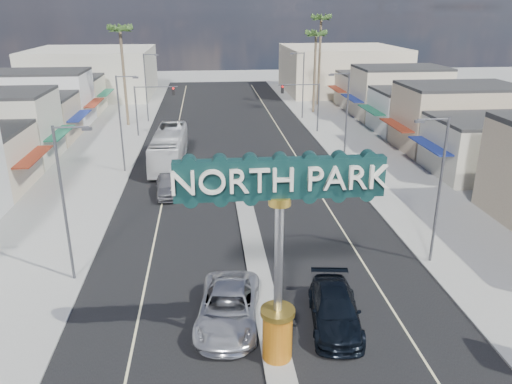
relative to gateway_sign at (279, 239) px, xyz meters
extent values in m
plane|color=gray|center=(0.00, 28.02, -5.93)|extent=(160.00, 160.00, 0.00)
cube|color=black|center=(0.00, 28.02, -5.92)|extent=(20.00, 120.00, 0.01)
cube|color=gray|center=(0.00, 12.02, -5.85)|extent=(1.30, 30.00, 0.16)
cube|color=gray|center=(-14.00, 28.02, -5.87)|extent=(8.00, 120.00, 0.12)
cube|color=gray|center=(14.00, 28.02, -5.87)|extent=(8.00, 120.00, 0.12)
cube|color=beige|center=(-24.00, 41.02, -2.93)|extent=(12.00, 42.00, 6.00)
cube|color=#B7B29E|center=(24.00, 41.02, -2.93)|extent=(12.00, 42.00, 6.00)
cube|color=#B7B29E|center=(-22.00, 73.02, -1.93)|extent=(20.00, 20.00, 8.00)
cube|color=beige|center=(22.00, 73.02, -1.93)|extent=(20.00, 20.00, 8.00)
cylinder|color=#B8510E|center=(0.00, 0.02, -4.67)|extent=(1.30, 1.30, 2.20)
cylinder|color=gold|center=(0.00, 0.02, -3.44)|extent=(1.50, 1.50, 0.25)
cylinder|color=#B7B7BC|center=(0.00, 0.02, -0.92)|extent=(0.36, 0.36, 4.80)
cylinder|color=gold|center=(0.00, 0.02, 1.66)|extent=(0.90, 0.90, 0.35)
cube|color=#0D2928|center=(0.00, 0.02, 2.58)|extent=(8.20, 0.50, 1.60)
cylinder|color=#47474C|center=(-11.00, 42.02, -2.93)|extent=(0.18, 0.18, 6.00)
cylinder|color=#47474C|center=(-8.50, 42.02, -0.03)|extent=(5.00, 0.12, 0.12)
cube|color=black|center=(-6.50, 42.02, -0.53)|extent=(0.32, 0.32, 1.00)
sphere|color=red|center=(-6.50, 41.84, -0.21)|extent=(0.22, 0.22, 0.22)
cylinder|color=#47474C|center=(11.00, 42.02, -2.93)|extent=(0.18, 0.18, 6.00)
cylinder|color=#47474C|center=(8.50, 42.02, -0.03)|extent=(5.00, 0.12, 0.12)
cube|color=black|center=(6.50, 42.02, -0.53)|extent=(0.32, 0.32, 1.00)
sphere|color=red|center=(6.50, 41.84, -0.21)|extent=(0.22, 0.22, 0.22)
cylinder|color=#47474C|center=(-10.60, 8.02, -1.43)|extent=(0.16, 0.16, 9.00)
cylinder|color=#47474C|center=(-9.70, 8.02, 2.97)|extent=(1.80, 0.10, 0.10)
cube|color=#47474C|center=(-8.90, 8.02, 2.87)|extent=(0.50, 0.22, 0.15)
cylinder|color=#47474C|center=(-10.60, 28.02, -1.43)|extent=(0.16, 0.16, 9.00)
cylinder|color=#47474C|center=(-9.70, 28.02, 2.97)|extent=(1.80, 0.10, 0.10)
cube|color=#47474C|center=(-8.90, 28.02, 2.87)|extent=(0.50, 0.22, 0.15)
cylinder|color=#47474C|center=(-10.60, 50.02, -1.43)|extent=(0.16, 0.16, 9.00)
cylinder|color=#47474C|center=(-9.70, 50.02, 2.97)|extent=(1.80, 0.10, 0.10)
cube|color=#47474C|center=(-8.90, 50.02, 2.87)|extent=(0.50, 0.22, 0.15)
cylinder|color=#47474C|center=(10.60, 8.02, -1.43)|extent=(0.16, 0.16, 9.00)
cylinder|color=#47474C|center=(9.70, 8.02, 2.97)|extent=(1.80, 0.10, 0.10)
cube|color=#47474C|center=(8.90, 8.02, 2.87)|extent=(0.50, 0.22, 0.15)
cylinder|color=#47474C|center=(10.60, 28.02, -1.43)|extent=(0.16, 0.16, 9.00)
cylinder|color=#47474C|center=(9.70, 28.02, 2.97)|extent=(1.80, 0.10, 0.10)
cube|color=#47474C|center=(8.90, 28.02, 2.87)|extent=(0.50, 0.22, 0.15)
cylinder|color=#47474C|center=(10.60, 50.02, -1.43)|extent=(0.16, 0.16, 9.00)
cylinder|color=#47474C|center=(9.70, 50.02, 2.97)|extent=(1.80, 0.10, 0.10)
cube|color=#47474C|center=(8.90, 50.02, 2.87)|extent=(0.50, 0.22, 0.15)
cylinder|color=brown|center=(-13.00, 48.02, 0.07)|extent=(0.36, 0.36, 12.00)
cylinder|color=brown|center=(13.00, 54.02, -0.43)|extent=(0.36, 0.36, 11.00)
cylinder|color=brown|center=(15.00, 60.02, 0.57)|extent=(0.36, 0.36, 13.00)
imported|color=silver|center=(-2.00, 3.00, -5.05)|extent=(3.74, 6.67, 1.76)
imported|color=black|center=(3.18, 2.35, -5.10)|extent=(3.03, 5.96, 1.66)
imported|color=slate|center=(-6.11, 21.42, -5.10)|extent=(2.37, 5.03, 1.66)
imported|color=silver|center=(9.00, 25.27, -5.15)|extent=(1.94, 4.82, 1.56)
imported|color=silver|center=(-6.50, 30.26, -4.25)|extent=(3.26, 12.12, 3.35)
camera|label=1|loc=(-2.75, -17.96, 8.77)|focal=35.00mm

